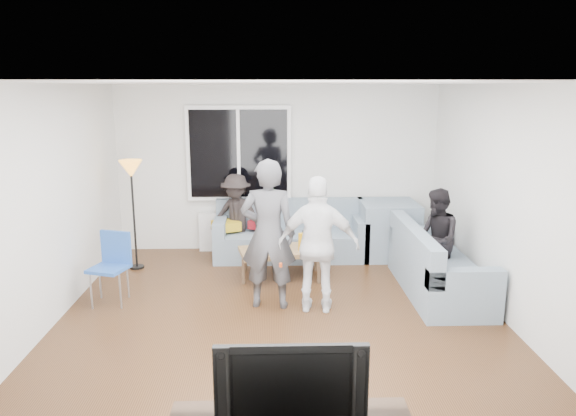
{
  "coord_description": "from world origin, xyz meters",
  "views": [
    {
      "loc": [
        -0.09,
        -5.65,
        2.56
      ],
      "look_at": [
        0.1,
        0.6,
        1.15
      ],
      "focal_mm": 33.56,
      "sensor_mm": 36.0,
      "label": 1
    }
  ],
  "objects_px": {
    "player_left": "(268,234)",
    "television": "(291,378)",
    "floor_lamp": "(134,216)",
    "spectator_right": "(436,239)",
    "player_right": "(318,245)",
    "spectator_back": "(236,216)",
    "sofa_back_section": "(290,230)",
    "sofa_right_section": "(439,260)",
    "coffee_table": "(281,263)",
    "side_chair": "(109,269)"
  },
  "relations": [
    {
      "from": "player_left",
      "to": "television",
      "type": "xyz_separation_m",
      "value": [
        0.16,
        -2.88,
        -0.17
      ]
    },
    {
      "from": "floor_lamp",
      "to": "player_left",
      "type": "xyz_separation_m",
      "value": [
        1.91,
        -1.43,
        0.11
      ]
    },
    {
      "from": "spectator_right",
      "to": "television",
      "type": "relative_size",
      "value": 1.34
    },
    {
      "from": "floor_lamp",
      "to": "player_right",
      "type": "distance_m",
      "value": 2.95
    },
    {
      "from": "floor_lamp",
      "to": "player_left",
      "type": "distance_m",
      "value": 2.39
    },
    {
      "from": "spectator_right",
      "to": "spectator_back",
      "type": "height_order",
      "value": "spectator_right"
    },
    {
      "from": "floor_lamp",
      "to": "player_right",
      "type": "height_order",
      "value": "player_right"
    },
    {
      "from": "television",
      "to": "floor_lamp",
      "type": "bearing_deg",
      "value": 115.65
    },
    {
      "from": "floor_lamp",
      "to": "player_right",
      "type": "relative_size",
      "value": 0.98
    },
    {
      "from": "player_left",
      "to": "sofa_back_section",
      "type": "bearing_deg",
      "value": -93.59
    },
    {
      "from": "sofa_right_section",
      "to": "coffee_table",
      "type": "distance_m",
      "value": 2.1
    },
    {
      "from": "sofa_back_section",
      "to": "television",
      "type": "distance_m",
      "value": 4.78
    },
    {
      "from": "sofa_back_section",
      "to": "sofa_right_section",
      "type": "height_order",
      "value": "same"
    },
    {
      "from": "sofa_right_section",
      "to": "player_right",
      "type": "relative_size",
      "value": 1.26
    },
    {
      "from": "sofa_right_section",
      "to": "coffee_table",
      "type": "bearing_deg",
      "value": 72.98
    },
    {
      "from": "side_chair",
      "to": "spectator_back",
      "type": "xyz_separation_m",
      "value": [
        1.42,
        1.78,
        0.21
      ]
    },
    {
      "from": "floor_lamp",
      "to": "sofa_right_section",
      "type": "bearing_deg",
      "value": -14.56
    },
    {
      "from": "sofa_right_section",
      "to": "floor_lamp",
      "type": "height_order",
      "value": "floor_lamp"
    },
    {
      "from": "television",
      "to": "sofa_back_section",
      "type": "bearing_deg",
      "value": 88.01
    },
    {
      "from": "spectator_right",
      "to": "spectator_back",
      "type": "distance_m",
      "value": 2.98
    },
    {
      "from": "coffee_table",
      "to": "television",
      "type": "height_order",
      "value": "television"
    },
    {
      "from": "sofa_back_section",
      "to": "player_left",
      "type": "height_order",
      "value": "player_left"
    },
    {
      "from": "sofa_back_section",
      "to": "side_chair",
      "type": "height_order",
      "value": "side_chair"
    },
    {
      "from": "floor_lamp",
      "to": "television",
      "type": "bearing_deg",
      "value": -64.35
    },
    {
      "from": "sofa_right_section",
      "to": "spectator_right",
      "type": "height_order",
      "value": "spectator_right"
    },
    {
      "from": "player_left",
      "to": "player_right",
      "type": "xyz_separation_m",
      "value": [
        0.57,
        -0.15,
        -0.09
      ]
    },
    {
      "from": "sofa_back_section",
      "to": "side_chair",
      "type": "distance_m",
      "value": 2.84
    },
    {
      "from": "spectator_right",
      "to": "spectator_back",
      "type": "xyz_separation_m",
      "value": [
        -2.65,
        1.36,
        -0.01
      ]
    },
    {
      "from": "side_chair",
      "to": "player_right",
      "type": "height_order",
      "value": "player_right"
    },
    {
      "from": "player_left",
      "to": "floor_lamp",
      "type": "bearing_deg",
      "value": -30.63
    },
    {
      "from": "spectator_right",
      "to": "player_left",
      "type": "bearing_deg",
      "value": -77.38
    },
    {
      "from": "sofa_back_section",
      "to": "sofa_right_section",
      "type": "distance_m",
      "value": 2.38
    },
    {
      "from": "player_left",
      "to": "side_chair",
      "type": "bearing_deg",
      "value": 2.16
    },
    {
      "from": "side_chair",
      "to": "floor_lamp",
      "type": "bearing_deg",
      "value": 107.75
    },
    {
      "from": "player_right",
      "to": "spectator_right",
      "type": "distance_m",
      "value": 1.74
    },
    {
      "from": "sofa_back_section",
      "to": "spectator_right",
      "type": "bearing_deg",
      "value": -36.06
    },
    {
      "from": "floor_lamp",
      "to": "player_right",
      "type": "xyz_separation_m",
      "value": [
        2.49,
        -1.58,
        0.02
      ]
    },
    {
      "from": "coffee_table",
      "to": "player_left",
      "type": "relative_size",
      "value": 0.62
    },
    {
      "from": "coffee_table",
      "to": "side_chair",
      "type": "bearing_deg",
      "value": -157.75
    },
    {
      "from": "floor_lamp",
      "to": "spectator_back",
      "type": "bearing_deg",
      "value": 18.94
    },
    {
      "from": "television",
      "to": "spectator_back",
      "type": "bearing_deg",
      "value": 97.77
    },
    {
      "from": "sofa_right_section",
      "to": "player_right",
      "type": "bearing_deg",
      "value": 108.27
    },
    {
      "from": "sofa_right_section",
      "to": "television",
      "type": "xyz_separation_m",
      "value": [
        -2.0,
        -3.26,
        0.3
      ]
    },
    {
      "from": "sofa_back_section",
      "to": "floor_lamp",
      "type": "relative_size",
      "value": 1.47
    },
    {
      "from": "player_left",
      "to": "spectator_right",
      "type": "height_order",
      "value": "player_left"
    },
    {
      "from": "player_left",
      "to": "spectator_right",
      "type": "bearing_deg",
      "value": -159.48
    },
    {
      "from": "side_chair",
      "to": "player_left",
      "type": "distance_m",
      "value": 1.97
    },
    {
      "from": "coffee_table",
      "to": "spectator_back",
      "type": "xyz_separation_m",
      "value": [
        -0.66,
        0.93,
        0.44
      ]
    },
    {
      "from": "sofa_back_section",
      "to": "television",
      "type": "xyz_separation_m",
      "value": [
        -0.17,
        -4.77,
        0.3
      ]
    },
    {
      "from": "side_chair",
      "to": "spectator_right",
      "type": "xyz_separation_m",
      "value": [
        4.07,
        0.42,
        0.22
      ]
    }
  ]
}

